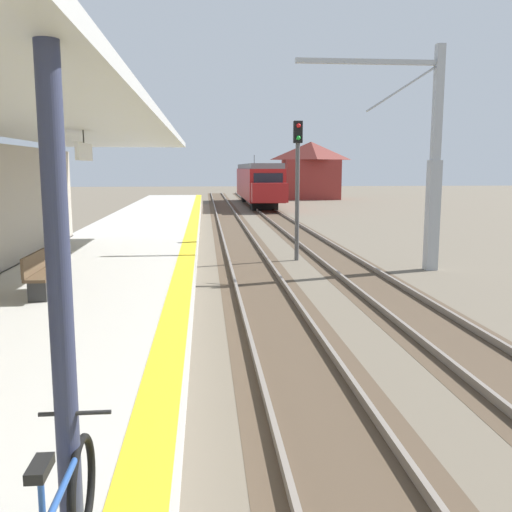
{
  "coord_description": "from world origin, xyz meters",
  "views": [
    {
      "loc": [
        0.31,
        0.66,
        3.49
      ],
      "look_at": [
        1.11,
        9.53,
        2.1
      ],
      "focal_mm": 39.78,
      "sensor_mm": 36.0,
      "label": 1
    }
  ],
  "objects": [
    {
      "name": "rail_signal_post",
      "position": [
        3.77,
        21.79,
        3.19
      ],
      "size": [
        0.32,
        0.34,
        5.2
      ],
      "color": "#4C4C4C",
      "rests_on": "ground"
    },
    {
      "name": "distant_trackside_house",
      "position": [
        12.27,
        64.44,
        3.34
      ],
      "size": [
        6.6,
        5.28,
        6.4
      ],
      "color": "maroon",
      "rests_on": "ground"
    },
    {
      "name": "track_pair_middle",
      "position": [
        5.3,
        20.0,
        0.05
      ],
      "size": [
        2.34,
        120.0,
        0.16
      ],
      "color": "#4C3D2D",
      "rests_on": "ground"
    },
    {
      "name": "approaching_train",
      "position": [
        5.3,
        53.9,
        2.18
      ],
      "size": [
        2.93,
        19.6,
        4.76
      ],
      "color": "maroon",
      "rests_on": "ground"
    },
    {
      "name": "platform_bench",
      "position": [
        -3.04,
        12.38,
        1.37
      ],
      "size": [
        0.45,
        1.6,
        0.88
      ],
      "color": "brown",
      "rests_on": "station_platform"
    },
    {
      "name": "catenary_pylon_far_side",
      "position": [
        7.76,
        19.38,
        3.6
      ],
      "size": [
        5.0,
        0.4,
        7.5
      ],
      "color": "#9EA3A8",
      "rests_on": "ground"
    },
    {
      "name": "track_pair_nearest_platform",
      "position": [
        1.9,
        20.0,
        0.05
      ],
      "size": [
        2.34,
        120.0,
        0.16
      ],
      "color": "#4C3D2D",
      "rests_on": "ground"
    },
    {
      "name": "station_platform",
      "position": [
        -2.5,
        16.0,
        0.45
      ],
      "size": [
        5.0,
        80.0,
        0.91
      ],
      "color": "#B7B5AD",
      "rests_on": "ground"
    }
  ]
}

